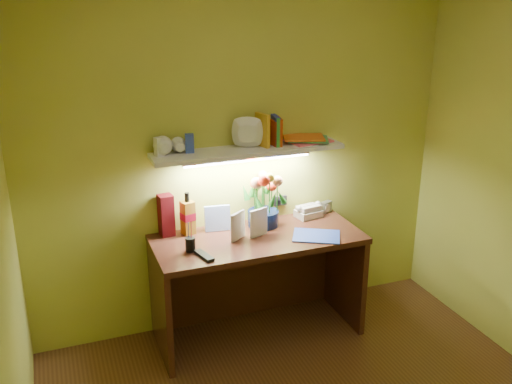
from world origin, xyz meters
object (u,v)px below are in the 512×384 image
at_px(flower_bouquet, 263,200).
at_px(desk_clock, 326,207).
at_px(whisky_bottle, 188,213).
at_px(telephone, 308,210).
at_px(desk, 258,286).

xyz_separation_m(flower_bouquet, desk_clock, (0.53, 0.07, -0.15)).
height_order(flower_bouquet, whisky_bottle, flower_bouquet).
distance_m(flower_bouquet, whisky_bottle, 0.53).
bearing_deg(telephone, desk_clock, 3.28).
bearing_deg(desk_clock, desk, 177.77).
xyz_separation_m(desk, desk_clock, (0.63, 0.24, 0.42)).
height_order(flower_bouquet, telephone, flower_bouquet).
bearing_deg(telephone, whisky_bottle, 168.74).
relative_size(desk, flower_bouquet, 3.67).
bearing_deg(flower_bouquet, desk_clock, 7.44).
xyz_separation_m(desk, telephone, (0.47, 0.20, 0.43)).
bearing_deg(whisky_bottle, desk_clock, 1.24).
bearing_deg(flower_bouquet, telephone, 4.64).
height_order(desk, telephone, telephone).
bearing_deg(desk, flower_bouquet, 58.69).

